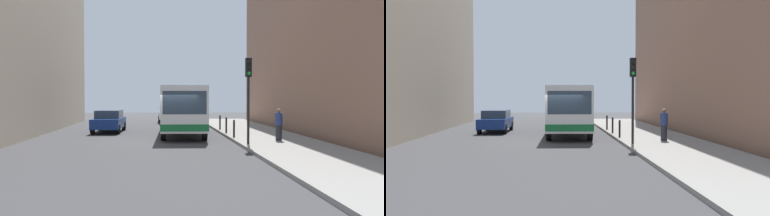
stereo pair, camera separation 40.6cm
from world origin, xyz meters
TOP-DOWN VIEW (x-y plane):
  - ground_plane at (0.00, 0.00)m, footprint 80.00×80.00m
  - sidewalk at (5.40, 0.00)m, footprint 4.40×40.00m
  - building_right at (11.50, 4.00)m, footprint 7.00×32.00m
  - bus at (0.79, 4.80)m, footprint 2.91×11.10m
  - car_beside_bus at (-4.08, 6.48)m, footprint 1.99×4.46m
  - car_behind_bus at (0.21, 15.17)m, footprint 2.11×4.51m
  - traffic_light at (3.55, -2.49)m, footprint 0.28×0.33m
  - bollard_near at (3.45, 0.93)m, footprint 0.11×0.11m
  - bollard_mid at (3.45, 3.74)m, footprint 0.11×0.11m
  - bollard_far at (3.45, 6.55)m, footprint 0.11×0.11m
  - pedestrian_near_signal at (5.42, -1.10)m, footprint 0.38×0.38m

SIDE VIEW (x-z plane):
  - ground_plane at x=0.00m, z-range 0.00..0.00m
  - sidewalk at x=5.40m, z-range 0.00..0.15m
  - bollard_near at x=3.45m, z-range 0.15..1.10m
  - bollard_mid at x=3.45m, z-range 0.15..1.10m
  - bollard_far at x=3.45m, z-range 0.15..1.10m
  - car_beside_bus at x=-4.08m, z-range 0.04..1.52m
  - car_behind_bus at x=0.21m, z-range 0.04..1.52m
  - pedestrian_near_signal at x=5.42m, z-range 0.15..1.79m
  - bus at x=0.79m, z-range 0.23..3.23m
  - traffic_light at x=3.55m, z-range 0.96..5.06m
  - building_right at x=11.50m, z-range 0.00..17.05m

